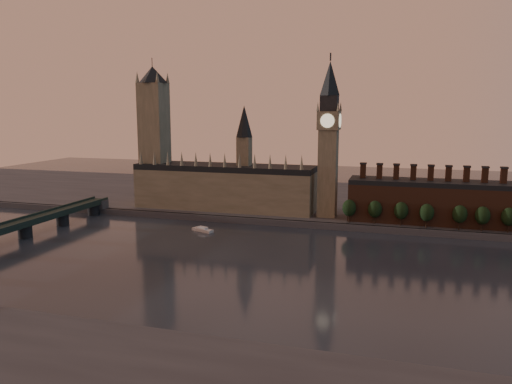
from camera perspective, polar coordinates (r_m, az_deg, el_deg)
ground at (r=238.98m, az=1.65°, el=-8.93°), size 900.00×900.00×0.00m
north_bank at (r=408.11m, az=8.13°, el=-1.00°), size 900.00×182.00×4.00m
palace_of_westminster at (r=359.93m, az=-3.52°, el=0.85°), size 130.00×30.30×74.00m
victoria_tower at (r=379.09m, az=-11.54°, el=6.81°), size 24.00×24.00×108.00m
big_ben at (r=333.21m, az=8.30°, el=6.17°), size 15.00×15.00×107.00m
chimney_block at (r=334.87m, az=20.07°, el=-1.02°), size 110.00×25.00×37.00m
embankment_tree_0 at (r=321.75m, az=10.60°, el=-1.80°), size 8.60×8.60×14.88m
embankment_tree_1 at (r=321.09m, az=13.44°, el=-1.92°), size 8.60×8.60×14.88m
embankment_tree_2 at (r=320.68m, az=16.25°, el=-2.06°), size 8.60×8.60×14.88m
embankment_tree_3 at (r=319.35m, az=18.93°, el=-2.24°), size 8.60×8.60×14.88m
embankment_tree_4 at (r=321.54m, az=22.27°, el=-2.36°), size 8.60×8.60×14.88m
embankment_tree_5 at (r=322.78m, az=24.47°, el=-2.46°), size 8.60×8.60×14.88m
embankment_tree_6 at (r=325.73m, az=26.95°, el=-2.54°), size 8.60×8.60×14.88m
river_boat at (r=313.53m, az=-6.11°, el=-4.30°), size 15.33×9.21×2.96m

